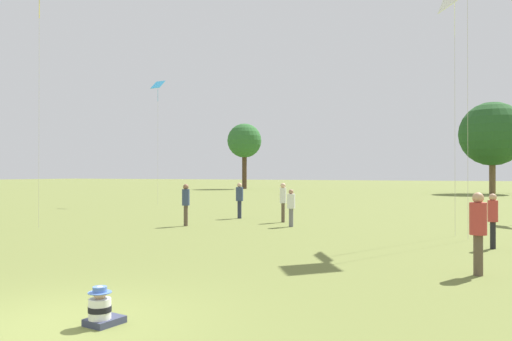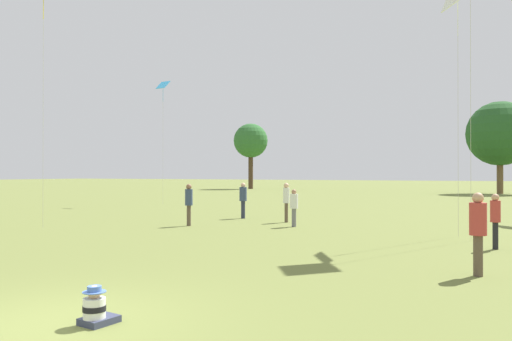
{
  "view_description": "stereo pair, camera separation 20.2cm",
  "coord_description": "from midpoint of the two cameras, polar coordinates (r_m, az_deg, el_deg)",
  "views": [
    {
      "loc": [
        5.66,
        -5.29,
        2.2
      ],
      "look_at": [
        0.18,
        6.52,
        2.27
      ],
      "focal_mm": 35.0,
      "sensor_mm": 36.0,
      "label": 1
    },
    {
      "loc": [
        5.85,
        -5.2,
        2.2
      ],
      "look_at": [
        0.18,
        6.52,
        2.27
      ],
      "focal_mm": 35.0,
      "sensor_mm": 36.0,
      "label": 2
    }
  ],
  "objects": [
    {
      "name": "person_standing_0",
      "position": [
        11.75,
        23.6,
        -5.8
      ],
      "size": [
        0.46,
        0.46,
        1.79
      ],
      "rotation": [
        0.0,
        0.0,
        4.32
      ],
      "color": "brown",
      "rests_on": "ground"
    },
    {
      "name": "distant_tree_0",
      "position": [
        59.57,
        25.3,
        3.79
      ],
      "size": [
        6.89,
        6.89,
        9.91
      ],
      "color": "brown",
      "rests_on": "ground"
    },
    {
      "name": "kite_6",
      "position": [
        36.28,
        -11.31,
        9.15
      ],
      "size": [
        0.91,
        0.72,
        8.75
      ],
      "rotation": [
        0.0,
        0.0,
        5.4
      ],
      "color": "#339EDB",
      "rests_on": "ground"
    },
    {
      "name": "person_standing_6",
      "position": [
        24.3,
        -2.14,
        -3.06
      ],
      "size": [
        0.49,
        0.49,
        1.74
      ],
      "rotation": [
        0.0,
        0.0,
        3.75
      ],
      "color": "#282D42",
      "rests_on": "ground"
    },
    {
      "name": "seated_toddler",
      "position": [
        7.83,
        -18.01,
        -14.84
      ],
      "size": [
        0.46,
        0.55,
        0.58
      ],
      "rotation": [
        0.0,
        0.0,
        -0.14
      ],
      "color": "#383D56",
      "rests_on": "ground"
    },
    {
      "name": "person_standing_1",
      "position": [
        22.39,
        2.85,
        -3.17
      ],
      "size": [
        0.4,
        0.4,
        1.76
      ],
      "rotation": [
        0.0,
        0.0,
        0.93
      ],
      "color": "brown",
      "rests_on": "ground"
    },
    {
      "name": "distant_tree_2",
      "position": [
        70.4,
        -1.41,
        3.37
      ],
      "size": [
        4.81,
        4.81,
        9.22
      ],
      "color": "#473323",
      "rests_on": "ground"
    },
    {
      "name": "person_standing_3",
      "position": [
        20.58,
        3.75,
        -3.9
      ],
      "size": [
        0.42,
        0.42,
        1.54
      ],
      "rotation": [
        0.0,
        0.0,
        0.32
      ],
      "color": "slate",
      "rests_on": "ground"
    },
    {
      "name": "person_standing_2",
      "position": [
        21.02,
        -8.3,
        -3.42
      ],
      "size": [
        0.4,
        0.4,
        1.75
      ],
      "rotation": [
        0.0,
        0.0,
        0.33
      ],
      "color": "brown",
      "rests_on": "ground"
    },
    {
      "name": "person_standing_5",
      "position": [
        16.06,
        25.12,
        -4.65
      ],
      "size": [
        0.3,
        0.3,
        1.61
      ],
      "rotation": [
        0.0,
        0.0,
        0.08
      ],
      "color": "black",
      "rests_on": "ground"
    },
    {
      "name": "ground_plane",
      "position": [
        8.09,
        -22.78,
        -16.07
      ],
      "size": [
        300.0,
        300.0,
        0.0
      ],
      "primitive_type": "plane",
      "color": "olive"
    }
  ]
}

